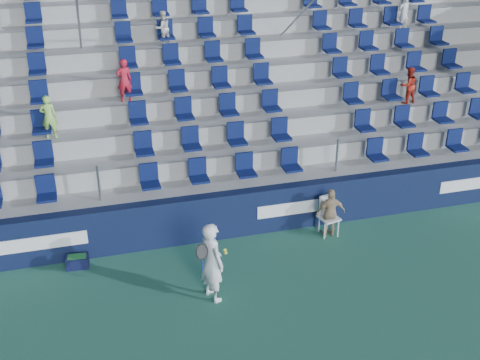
% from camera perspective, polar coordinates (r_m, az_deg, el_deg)
% --- Properties ---
extents(ground, '(70.00, 70.00, 0.00)m').
position_cam_1_polar(ground, '(12.67, 2.53, -12.56)').
color(ground, '#2B654D').
rests_on(ground, ground).
extents(sponsor_wall, '(24.00, 0.32, 1.20)m').
position_cam_1_polar(sponsor_wall, '(14.83, -1.09, -3.30)').
color(sponsor_wall, '#0E1735').
rests_on(sponsor_wall, ground).
extents(grandstand, '(24.00, 8.17, 6.63)m').
position_cam_1_polar(grandstand, '(18.78, -5.04, 8.34)').
color(grandstand, '#9E9E99').
rests_on(grandstand, ground).
extents(tennis_player, '(0.73, 0.78, 1.82)m').
position_cam_1_polar(tennis_player, '(12.57, -2.68, -7.74)').
color(tennis_player, white).
rests_on(tennis_player, ground).
extents(line_judge_chair, '(0.53, 0.55, 1.02)m').
position_cam_1_polar(line_judge_chair, '(15.14, 8.32, -3.02)').
color(line_judge_chair, white).
rests_on(line_judge_chair, ground).
extents(line_judge, '(0.77, 0.35, 1.29)m').
position_cam_1_polar(line_judge, '(14.99, 8.57, -3.10)').
color(line_judge, tan).
rests_on(line_judge, ground).
extents(ball_bin, '(0.53, 0.37, 0.29)m').
position_cam_1_polar(ball_bin, '(14.41, -15.17, -7.43)').
color(ball_bin, '#0E1234').
rests_on(ball_bin, ground).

